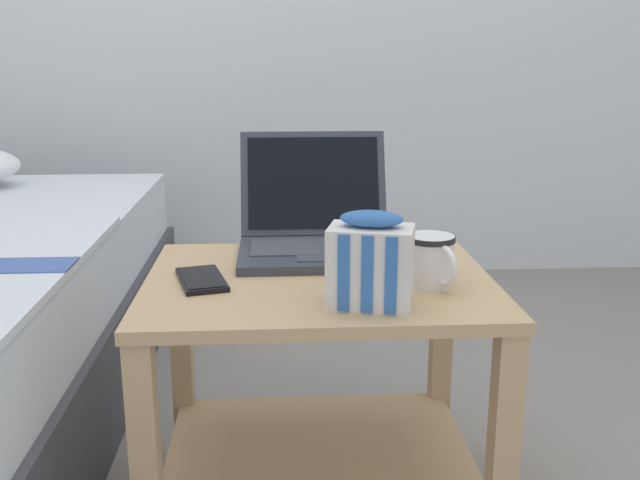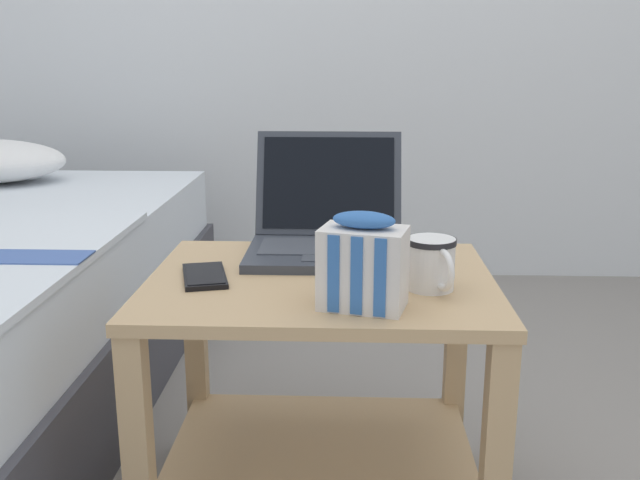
# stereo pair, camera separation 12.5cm
# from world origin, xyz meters

# --- Properties ---
(bedside_table) EXTENTS (0.63, 0.50, 0.49)m
(bedside_table) POSITION_xyz_m (0.00, 0.00, 0.31)
(bedside_table) COLOR tan
(bedside_table) RESTS_ON ground_plane
(laptop) EXTENTS (0.31, 0.32, 0.23)m
(laptop) POSITION_xyz_m (0.01, 0.18, 0.53)
(laptop) COLOR #333842
(laptop) RESTS_ON bedside_table
(mug_front_left) EXTENTS (0.09, 0.12, 0.09)m
(mug_front_left) POSITION_xyz_m (0.19, -0.06, 0.54)
(mug_front_left) COLOR white
(mug_front_left) RESTS_ON bedside_table
(snack_bag) EXTENTS (0.15, 0.12, 0.16)m
(snack_bag) POSITION_xyz_m (0.07, -0.16, 0.56)
(snack_bag) COLOR silver
(snack_bag) RESTS_ON bedside_table
(cell_phone) EXTENTS (0.11, 0.16, 0.01)m
(cell_phone) POSITION_xyz_m (-0.21, -0.02, 0.49)
(cell_phone) COLOR black
(cell_phone) RESTS_ON bedside_table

